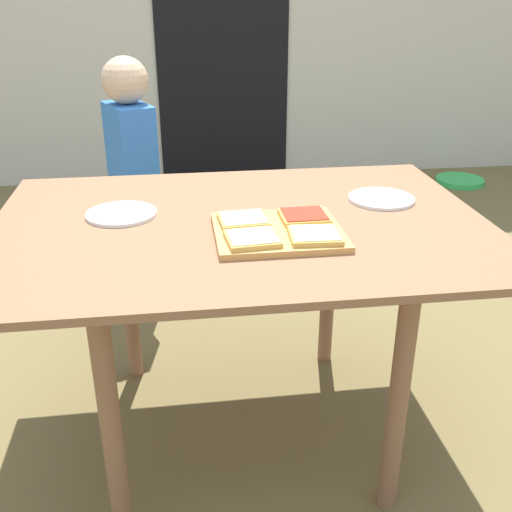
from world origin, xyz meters
TOP-DOWN VIEW (x-y plane):
  - ground_plane at (0.00, 0.00)m, footprint 16.00×16.00m
  - house_door at (0.19, 2.73)m, footprint 0.90×0.02m
  - dining_table at (0.00, 0.00)m, footprint 1.33×0.94m
  - cutting_board at (0.08, -0.11)m, footprint 0.32×0.29m
  - pizza_slice_far_right at (0.16, -0.05)m, footprint 0.13×0.12m
  - pizza_slice_near_right at (0.16, -0.18)m, footprint 0.13×0.12m
  - pizza_slice_near_left at (0.01, -0.18)m, footprint 0.13×0.13m
  - pizza_slice_far_left at (0.00, -0.06)m, footprint 0.13×0.13m
  - plate_white_right at (0.43, 0.11)m, footprint 0.19×0.19m
  - plate_white_left at (-0.32, 0.09)m, footprint 0.19×0.19m
  - child_left at (-0.34, 0.85)m, footprint 0.22×0.27m
  - garden_hose_coil at (1.84, 2.36)m, footprint 0.33×0.33m

SIDE VIEW (x-z plane):
  - ground_plane at x=0.00m, z-range 0.00..0.00m
  - garden_hose_coil at x=1.84m, z-range 0.00..0.04m
  - child_left at x=-0.34m, z-range 0.08..1.14m
  - dining_table at x=0.00m, z-range 0.27..0.98m
  - plate_white_right at x=0.43m, z-range 0.71..0.72m
  - plate_white_left at x=-0.32m, z-range 0.71..0.72m
  - cutting_board at x=0.08m, z-range 0.71..0.73m
  - pizza_slice_far_right at x=0.16m, z-range 0.73..0.75m
  - pizza_slice_near_right at x=0.16m, z-range 0.73..0.75m
  - pizza_slice_near_left at x=0.01m, z-range 0.73..0.75m
  - pizza_slice_far_left at x=0.00m, z-range 0.73..0.75m
  - house_door at x=0.19m, z-range 0.00..2.00m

